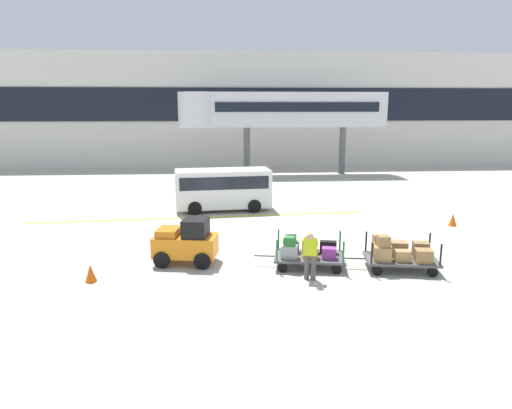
% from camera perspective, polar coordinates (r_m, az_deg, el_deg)
% --- Properties ---
extents(ground_plane, '(120.00, 120.00, 0.00)m').
position_cam_1_polar(ground_plane, '(17.08, 3.61, -6.12)').
color(ground_plane, '#B2ADA0').
extents(apron_lead_line, '(16.13, 1.42, 0.01)m').
position_cam_1_polar(apron_lead_line, '(22.73, -6.45, -1.56)').
color(apron_lead_line, yellow).
rests_on(apron_lead_line, ground_plane).
extents(terminal_building, '(59.22, 2.51, 9.78)m').
position_cam_1_polar(terminal_building, '(42.12, -1.16, 11.45)').
color(terminal_building, beige).
rests_on(terminal_building, ground_plane).
extents(jet_bridge, '(15.73, 3.00, 6.28)m').
position_cam_1_polar(jet_bridge, '(36.30, 2.20, 11.41)').
color(jet_bridge, silver).
rests_on(jet_bridge, ground_plane).
extents(baggage_tug, '(2.25, 1.52, 1.58)m').
position_cam_1_polar(baggage_tug, '(16.10, -8.49, -4.57)').
color(baggage_tug, orange).
rests_on(baggage_tug, ground_plane).
extents(baggage_cart_lead, '(3.08, 1.75, 1.13)m').
position_cam_1_polar(baggage_cart_lead, '(15.73, 6.25, -5.76)').
color(baggage_cart_lead, '#4C4C4F').
rests_on(baggage_cart_lead, ground_plane).
extents(baggage_cart_middle, '(3.08, 1.75, 1.23)m').
position_cam_1_polar(baggage_cart_middle, '(16.09, 17.04, -5.69)').
color(baggage_cart_middle, '#4C4C4F').
rests_on(baggage_cart_middle, ground_plane).
extents(baggage_handler, '(0.51, 0.52, 1.56)m').
position_cam_1_polar(baggage_handler, '(14.47, 6.62, -5.96)').
color(baggage_handler, '#4C4C4C').
rests_on(baggage_handler, ground_plane).
extents(shuttle_van, '(4.96, 2.36, 2.10)m').
position_cam_1_polar(shuttle_van, '(24.02, -4.07, 2.22)').
color(shuttle_van, white).
rests_on(shuttle_van, ground_plane).
extents(safety_cone_near, '(0.36, 0.36, 0.55)m').
position_cam_1_polar(safety_cone_near, '(15.31, -19.53, -7.91)').
color(safety_cone_near, '#EA590F').
rests_on(safety_cone_near, ground_plane).
extents(safety_cone_far, '(0.36, 0.36, 0.55)m').
position_cam_1_polar(safety_cone_far, '(22.76, 22.89, -1.73)').
color(safety_cone_far, '#EA590F').
rests_on(safety_cone_far, ground_plane).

